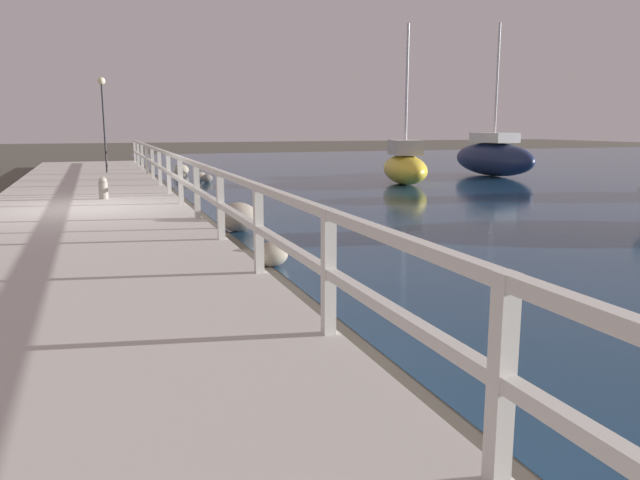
% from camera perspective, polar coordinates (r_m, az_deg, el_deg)
% --- Properties ---
extents(ground_plane, '(120.00, 120.00, 0.00)m').
position_cam_1_polar(ground_plane, '(14.01, -20.57, 1.83)').
color(ground_plane, '#4C473D').
extents(dock_walkway, '(4.16, 36.00, 0.24)m').
position_cam_1_polar(dock_walkway, '(13.99, -20.60, 2.32)').
color(dock_walkway, beige).
rests_on(dock_walkway, ground).
extents(railing, '(0.10, 32.50, 1.04)m').
position_cam_1_polar(railing, '(14.02, -12.66, 6.12)').
color(railing, silver).
rests_on(railing, dock_walkway).
extents(boulder_far_strip, '(0.40, 0.36, 0.30)m').
position_cam_1_polar(boulder_far_strip, '(22.74, -10.87, 5.75)').
color(boulder_far_strip, gray).
rests_on(boulder_far_strip, ground).
extents(boulder_mid_strip, '(0.72, 0.65, 0.54)m').
position_cam_1_polar(boulder_mid_strip, '(11.61, -7.50, 2.10)').
color(boulder_mid_strip, gray).
rests_on(boulder_mid_strip, ground).
extents(boulder_water_edge, '(0.42, 0.38, 0.32)m').
position_cam_1_polar(boulder_water_edge, '(23.18, -12.55, 5.80)').
color(boulder_water_edge, '#666056').
rests_on(boulder_water_edge, ground).
extents(boulder_near_dock, '(0.59, 0.53, 0.44)m').
position_cam_1_polar(boulder_near_dock, '(25.08, -12.59, 6.27)').
color(boulder_near_dock, gray).
rests_on(boulder_near_dock, ground).
extents(boulder_upstream, '(0.39, 0.35, 0.29)m').
position_cam_1_polar(boulder_upstream, '(21.83, -10.31, 5.57)').
color(boulder_upstream, '#666056').
rests_on(boulder_upstream, ground).
extents(boulder_downstream, '(0.46, 0.41, 0.34)m').
position_cam_1_polar(boulder_downstream, '(8.69, -4.44, -1.30)').
color(boulder_downstream, gray).
rests_on(boulder_downstream, ground).
extents(mooring_bollard, '(0.21, 0.21, 0.52)m').
position_cam_1_polar(mooring_bollard, '(15.46, -19.21, 4.53)').
color(mooring_bollard, gray).
rests_on(mooring_bollard, dock_walkway).
extents(dock_lamp, '(0.26, 0.26, 3.38)m').
position_cam_1_polar(dock_lamp, '(24.12, -19.24, 11.74)').
color(dock_lamp, '#2D2D33').
rests_on(dock_lamp, dock_walkway).
extents(sailboat_yellow, '(2.07, 3.63, 5.14)m').
position_cam_1_polar(sailboat_yellow, '(21.04, 7.77, 6.71)').
color(sailboat_yellow, gold).
rests_on(sailboat_yellow, water_surface).
extents(sailboat_navy, '(1.58, 4.55, 5.69)m').
position_cam_1_polar(sailboat_navy, '(25.19, 15.57, 7.30)').
color(sailboat_navy, '#192347').
rests_on(sailboat_navy, water_surface).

